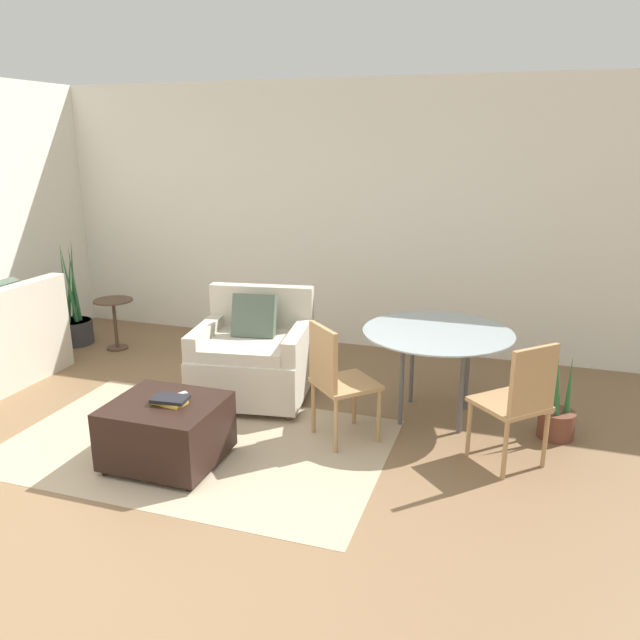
{
  "coord_description": "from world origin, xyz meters",
  "views": [
    {
      "loc": [
        2.01,
        -2.71,
        2.18
      ],
      "look_at": [
        0.49,
        1.92,
        0.75
      ],
      "focal_mm": 35.0,
      "sensor_mm": 36.0,
      "label": 1
    }
  ],
  "objects_px": {
    "dining_chair_near_right": "(520,397)",
    "potted_plant_small": "(557,418)",
    "dining_chair_near_left": "(335,375)",
    "potted_plant": "(74,323)",
    "dining_table": "(437,340)",
    "book_stack": "(170,400)",
    "armchair": "(253,357)",
    "ottoman": "(167,430)",
    "tv_remote_primary": "(176,396)",
    "side_table": "(114,315)"
  },
  "relations": [
    {
      "from": "potted_plant",
      "to": "dining_table",
      "type": "xyz_separation_m",
      "value": [
        4.02,
        -0.66,
        0.43
      ]
    },
    {
      "from": "armchair",
      "to": "ottoman",
      "type": "bearing_deg",
      "value": -95.13
    },
    {
      "from": "tv_remote_primary",
      "to": "side_table",
      "type": "bearing_deg",
      "value": 134.95
    },
    {
      "from": "potted_plant",
      "to": "dining_chair_near_left",
      "type": "relative_size",
      "value": 1.31
    },
    {
      "from": "tv_remote_primary",
      "to": "dining_table",
      "type": "bearing_deg",
      "value": 36.42
    },
    {
      "from": "potted_plant_small",
      "to": "dining_table",
      "type": "bearing_deg",
      "value": 175.26
    },
    {
      "from": "dining_chair_near_left",
      "to": "dining_chair_near_right",
      "type": "bearing_deg",
      "value": 0.0
    },
    {
      "from": "tv_remote_primary",
      "to": "side_table",
      "type": "xyz_separation_m",
      "value": [
        -1.84,
        1.85,
        -0.07
      ]
    },
    {
      "from": "potted_plant",
      "to": "potted_plant_small",
      "type": "distance_m",
      "value": 5.0
    },
    {
      "from": "dining_chair_near_left",
      "to": "potted_plant_small",
      "type": "xyz_separation_m",
      "value": [
        1.57,
        0.57,
        -0.36
      ]
    },
    {
      "from": "tv_remote_primary",
      "to": "dining_chair_near_left",
      "type": "relative_size",
      "value": 0.19
    },
    {
      "from": "tv_remote_primary",
      "to": "potted_plant_small",
      "type": "bearing_deg",
      "value": 23.73
    },
    {
      "from": "tv_remote_primary",
      "to": "dining_chair_near_right",
      "type": "xyz_separation_m",
      "value": [
        2.27,
        0.56,
        0.06
      ]
    },
    {
      "from": "dining_table",
      "to": "potted_plant_small",
      "type": "relative_size",
      "value": 1.65
    },
    {
      "from": "ottoman",
      "to": "potted_plant_small",
      "type": "height_order",
      "value": "potted_plant_small"
    },
    {
      "from": "dining_table",
      "to": "dining_chair_near_left",
      "type": "distance_m",
      "value": 0.92
    },
    {
      "from": "dining_chair_near_right",
      "to": "side_table",
      "type": "bearing_deg",
      "value": 162.65
    },
    {
      "from": "armchair",
      "to": "book_stack",
      "type": "relative_size",
      "value": 4.19
    },
    {
      "from": "armchair",
      "to": "dining_chair_near_left",
      "type": "distance_m",
      "value": 1.06
    },
    {
      "from": "ottoman",
      "to": "side_table",
      "type": "bearing_deg",
      "value": 132.82
    },
    {
      "from": "potted_plant",
      "to": "side_table",
      "type": "height_order",
      "value": "potted_plant"
    },
    {
      "from": "potted_plant",
      "to": "dining_chair_near_left",
      "type": "distance_m",
      "value": 3.63
    },
    {
      "from": "tv_remote_primary",
      "to": "dining_table",
      "type": "height_order",
      "value": "dining_table"
    },
    {
      "from": "armchair",
      "to": "ottoman",
      "type": "xyz_separation_m",
      "value": [
        -0.11,
        -1.22,
        -0.12
      ]
    },
    {
      "from": "ottoman",
      "to": "book_stack",
      "type": "height_order",
      "value": "book_stack"
    },
    {
      "from": "armchair",
      "to": "dining_chair_near_right",
      "type": "relative_size",
      "value": 1.16
    },
    {
      "from": "book_stack",
      "to": "dining_table",
      "type": "height_order",
      "value": "dining_table"
    },
    {
      "from": "armchair",
      "to": "potted_plant",
      "type": "distance_m",
      "value": 2.59
    },
    {
      "from": "dining_table",
      "to": "potted_plant_small",
      "type": "bearing_deg",
      "value": -4.74
    },
    {
      "from": "potted_plant",
      "to": "dining_chair_near_left",
      "type": "height_order",
      "value": "potted_plant"
    },
    {
      "from": "dining_table",
      "to": "dining_chair_near_right",
      "type": "height_order",
      "value": "dining_chair_near_right"
    },
    {
      "from": "dining_chair_near_left",
      "to": "book_stack",
      "type": "bearing_deg",
      "value": -144.76
    },
    {
      "from": "dining_chair_near_right",
      "to": "potted_plant_small",
      "type": "relative_size",
      "value": 1.26
    },
    {
      "from": "potted_plant",
      "to": "potted_plant_small",
      "type": "relative_size",
      "value": 1.65
    },
    {
      "from": "armchair",
      "to": "tv_remote_primary",
      "type": "relative_size",
      "value": 6.17
    },
    {
      "from": "dining_table",
      "to": "potted_plant_small",
      "type": "distance_m",
      "value": 1.06
    },
    {
      "from": "tv_remote_primary",
      "to": "potted_plant",
      "type": "relative_size",
      "value": 0.14
    },
    {
      "from": "tv_remote_primary",
      "to": "dining_table",
      "type": "xyz_separation_m",
      "value": [
        1.63,
        1.2,
        0.2
      ]
    },
    {
      "from": "armchair",
      "to": "potted_plant_small",
      "type": "height_order",
      "value": "armchair"
    },
    {
      "from": "dining_chair_near_left",
      "to": "potted_plant",
      "type": "bearing_deg",
      "value": 158.93
    },
    {
      "from": "book_stack",
      "to": "dining_chair_near_left",
      "type": "bearing_deg",
      "value": 35.24
    },
    {
      "from": "dining_table",
      "to": "dining_chair_near_right",
      "type": "bearing_deg",
      "value": -45.0
    },
    {
      "from": "tv_remote_primary",
      "to": "dining_chair_near_right",
      "type": "height_order",
      "value": "dining_chair_near_right"
    },
    {
      "from": "dining_table",
      "to": "dining_chair_near_left",
      "type": "bearing_deg",
      "value": -135.0
    },
    {
      "from": "ottoman",
      "to": "side_table",
      "type": "relative_size",
      "value": 1.36
    },
    {
      "from": "dining_table",
      "to": "potted_plant_small",
      "type": "height_order",
      "value": "dining_table"
    },
    {
      "from": "potted_plant",
      "to": "dining_chair_near_right",
      "type": "relative_size",
      "value": 1.31
    },
    {
      "from": "armchair",
      "to": "potted_plant_small",
      "type": "relative_size",
      "value": 1.46
    },
    {
      "from": "ottoman",
      "to": "tv_remote_primary",
      "type": "distance_m",
      "value": 0.24
    },
    {
      "from": "dining_chair_near_left",
      "to": "dining_chair_near_right",
      "type": "xyz_separation_m",
      "value": [
        1.28,
        0.0,
        0.0
      ]
    }
  ]
}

